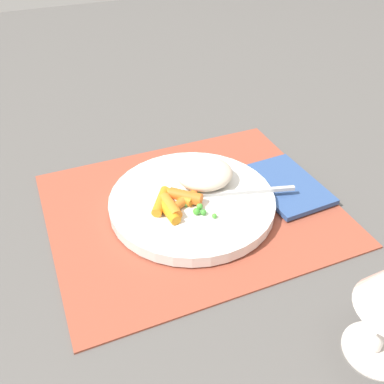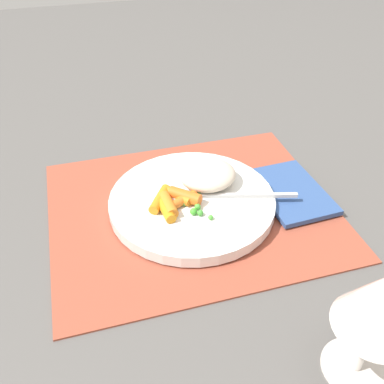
{
  "view_description": "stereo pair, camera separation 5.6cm",
  "coord_description": "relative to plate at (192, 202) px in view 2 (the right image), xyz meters",
  "views": [
    {
      "loc": [
        0.19,
        0.46,
        0.42
      ],
      "look_at": [
        0.0,
        0.0,
        0.03
      ],
      "focal_mm": 40.54,
      "sensor_mm": 36.0,
      "label": 1
    },
    {
      "loc": [
        0.14,
        0.48,
        0.42
      ],
      "look_at": [
        0.0,
        0.0,
        0.03
      ],
      "focal_mm": 40.54,
      "sensor_mm": 36.0,
      "label": 2
    }
  ],
  "objects": [
    {
      "name": "ground_plane",
      "position": [
        0.0,
        0.0,
        -0.01
      ],
      "size": [
        2.4,
        2.4,
        0.0
      ],
      "primitive_type": "plane",
      "color": "#565451"
    },
    {
      "name": "placemat",
      "position": [
        0.0,
        0.0,
        -0.01
      ],
      "size": [
        0.42,
        0.35,
        0.01
      ],
      "primitive_type": "cube",
      "color": "#9E4733",
      "rests_on": "ground_plane"
    },
    {
      "name": "plate",
      "position": [
        0.0,
        0.0,
        0.0
      ],
      "size": [
        0.24,
        0.24,
        0.02
      ],
      "primitive_type": "cylinder",
      "color": "white",
      "rests_on": "placemat"
    },
    {
      "name": "rice_mound",
      "position": [
        -0.03,
        -0.03,
        0.02
      ],
      "size": [
        0.09,
        0.08,
        0.03
      ],
      "primitive_type": "ellipsoid",
      "color": "beige",
      "rests_on": "plate"
    },
    {
      "name": "carrot_portion",
      "position": [
        0.03,
        0.01,
        0.02
      ],
      "size": [
        0.08,
        0.08,
        0.02
      ],
      "color": "orange",
      "rests_on": "plate"
    },
    {
      "name": "pea_scatter",
      "position": [
        0.01,
        0.02,
        0.01
      ],
      "size": [
        0.07,
        0.09,
        0.01
      ],
      "color": "green",
      "rests_on": "plate"
    },
    {
      "name": "fork",
      "position": [
        -0.03,
        0.01,
        0.01
      ],
      "size": [
        0.19,
        0.06,
        0.01
      ],
      "color": "silver",
      "rests_on": "plate"
    },
    {
      "name": "wine_glass",
      "position": [
        -0.09,
        0.29,
        0.09
      ],
      "size": [
        0.08,
        0.08,
        0.15
      ],
      "color": "silver",
      "rests_on": "ground_plane"
    },
    {
      "name": "napkin",
      "position": [
        -0.16,
        0.01,
        -0.0
      ],
      "size": [
        0.1,
        0.14,
        0.01
      ],
      "primitive_type": "cube",
      "rotation": [
        0.0,
        0.0,
        0.05
      ],
      "color": "#33518C",
      "rests_on": "placemat"
    }
  ]
}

